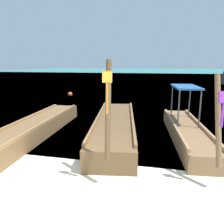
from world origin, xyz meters
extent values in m
plane|color=beige|center=(0.00, 0.00, 0.00)|extent=(120.00, 120.00, 0.00)
plane|color=teal|center=(0.00, 61.65, 0.00)|extent=(120.00, 120.00, 0.00)
cube|color=brown|center=(-2.84, 3.29, 0.28)|extent=(1.49, 6.51, 0.55)
cube|color=#9F7246|center=(-3.33, 3.26, 0.60)|extent=(0.48, 5.93, 0.10)
cube|color=#9F7246|center=(-2.35, 3.32, 0.60)|extent=(0.48, 5.93, 0.10)
cube|color=brown|center=(0.01, 4.13, 0.31)|extent=(2.42, 6.55, 0.61)
cube|color=brown|center=(-0.63, 4.02, 0.66)|extent=(1.05, 5.83, 0.10)
cube|color=brown|center=(0.66, 4.23, 0.66)|extent=(1.05, 5.83, 0.10)
cylinder|color=brown|center=(0.56, 0.84, 1.68)|extent=(0.23, 0.68, 2.17)
cube|color=orange|center=(0.59, 0.66, 2.40)|extent=(0.22, 0.15, 0.25)
cube|color=orange|center=(0.59, 0.64, 1.95)|extent=(0.04, 0.08, 0.66)
cube|color=olive|center=(2.62, 4.11, 0.25)|extent=(1.57, 5.38, 0.50)
cube|color=#AF7F52|center=(2.16, 4.06, 0.55)|extent=(0.60, 4.86, 0.10)
cube|color=#AF7F52|center=(3.08, 4.16, 0.55)|extent=(0.60, 4.86, 0.10)
cylinder|color=brown|center=(2.93, 1.29, 1.47)|extent=(0.20, 0.80, 1.98)
cube|color=purple|center=(2.95, 1.10, 1.99)|extent=(0.21, 0.16, 0.25)
cube|color=purple|center=(2.95, 1.08, 1.62)|extent=(0.04, 0.08, 0.50)
cylinder|color=#4C4C51|center=(2.29, 3.94, 1.15)|extent=(0.06, 0.06, 1.30)
cylinder|color=#4C4C51|center=(2.99, 4.01, 1.15)|extent=(0.06, 0.06, 1.30)
cylinder|color=#4C4C51|center=(2.12, 5.52, 1.15)|extent=(0.06, 0.06, 1.30)
cylinder|color=#4C4C51|center=(2.82, 5.59, 1.15)|extent=(0.06, 0.06, 1.30)
cube|color=#235BA3|center=(2.55, 4.76, 1.83)|extent=(1.04, 1.87, 0.06)
sphere|color=#EA5119|center=(-5.69, 12.94, 0.19)|extent=(0.38, 0.38, 0.38)
camera|label=1|loc=(1.70, -3.74, 2.67)|focal=35.05mm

